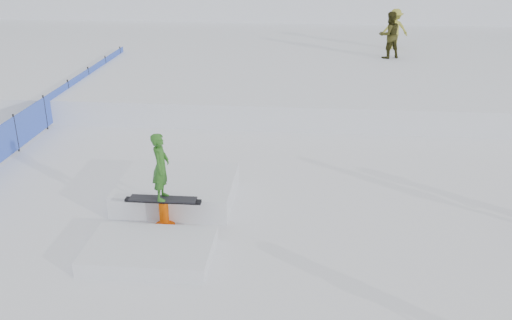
# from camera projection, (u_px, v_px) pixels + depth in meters

# --- Properties ---
(ground) EXTENTS (120.00, 120.00, 0.00)m
(ground) POSITION_uv_depth(u_px,v_px,m) (222.00, 249.00, 11.28)
(ground) COLOR white
(snow_berm) EXTENTS (60.00, 14.00, 2.40)m
(snow_berm) POSITION_uv_depth(u_px,v_px,m) (286.00, 1.00, 38.44)
(snow_berm) COLOR white
(snow_berm) RESTS_ON ground
(snow_midrise) EXTENTS (50.00, 18.00, 0.80)m
(snow_midrise) POSITION_uv_depth(u_px,v_px,m) (273.00, 57.00, 25.86)
(snow_midrise) COLOR white
(snow_midrise) RESTS_ON ground
(safety_fence) EXTENTS (0.05, 16.00, 1.10)m
(safety_fence) POSITION_uv_depth(u_px,v_px,m) (45.00, 112.00, 17.69)
(safety_fence) COLOR blue
(safety_fence) RESTS_ON ground
(walker_olive) EXTENTS (1.13, 1.02, 1.90)m
(walker_olive) POSITION_uv_depth(u_px,v_px,m) (389.00, 35.00, 23.43)
(walker_olive) COLOR #312F10
(walker_olive) RESTS_ON snow_midrise
(walker_ygreen) EXTENTS (1.14, 0.67, 1.74)m
(walker_ygreen) POSITION_uv_depth(u_px,v_px,m) (395.00, 29.00, 25.27)
(walker_ygreen) COLOR #A3A234
(walker_ygreen) RESTS_ON snow_midrise
(jib_rail_feature) EXTENTS (2.60, 4.40, 2.11)m
(jib_rail_feature) POSITION_uv_depth(u_px,v_px,m) (170.00, 202.00, 12.50)
(jib_rail_feature) COLOR white
(jib_rail_feature) RESTS_ON ground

